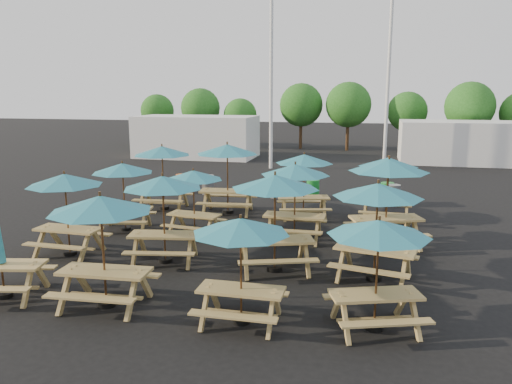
% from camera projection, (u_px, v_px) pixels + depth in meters
% --- Properties ---
extents(ground, '(120.00, 120.00, 0.00)m').
position_uv_depth(ground, '(245.00, 236.00, 15.51)').
color(ground, black).
rests_on(ground, ground).
extents(picnic_unit_0, '(2.07, 1.89, 2.28)m').
position_uv_depth(picnic_unit_0, '(0.00, 256.00, 10.70)').
color(picnic_unit_0, '#A7874A').
rests_on(picnic_unit_0, ground).
extents(picnic_unit_1, '(2.06, 2.06, 2.27)m').
position_uv_depth(picnic_unit_1, '(65.00, 185.00, 13.33)').
color(picnic_unit_1, '#A7874A').
rests_on(picnic_unit_1, ground).
extents(picnic_unit_2, '(2.30, 2.30, 2.21)m').
position_uv_depth(picnic_unit_2, '(123.00, 172.00, 15.79)').
color(picnic_unit_2, '#A7874A').
rests_on(picnic_unit_2, ground).
extents(picnic_unit_3, '(2.31, 2.31, 2.43)m').
position_uv_depth(picnic_unit_3, '(162.00, 155.00, 18.66)').
color(picnic_unit_3, '#A7874A').
rests_on(picnic_unit_3, ground).
extents(picnic_unit_4, '(2.21, 2.21, 2.38)m').
position_uv_depth(picnic_unit_4, '(101.00, 211.00, 10.02)').
color(picnic_unit_4, '#A7874A').
rests_on(picnic_unit_4, ground).
extents(picnic_unit_5, '(2.36, 2.36, 2.32)m').
position_uv_depth(picnic_unit_5, '(163.00, 187.00, 12.73)').
color(picnic_unit_5, '#A7874A').
rests_on(picnic_unit_5, ground).
extents(picnic_unit_6, '(2.05, 2.05, 2.07)m').
position_uv_depth(picnic_unit_6, '(193.00, 179.00, 15.22)').
color(picnic_unit_6, '#A7874A').
rests_on(picnic_unit_6, ground).
extents(picnic_unit_7, '(2.47, 2.47, 2.57)m').
position_uv_depth(picnic_unit_7, '(227.00, 153.00, 18.01)').
color(picnic_unit_7, '#A7874A').
rests_on(picnic_unit_7, ground).
extents(picnic_unit_8, '(1.86, 1.86, 2.11)m').
position_uv_depth(picnic_unit_8, '(241.00, 232.00, 9.30)').
color(picnic_unit_8, '#A7874A').
rests_on(picnic_unit_8, ground).
extents(picnic_unit_9, '(2.74, 2.74, 2.45)m').
position_uv_depth(picnic_unit_9, '(275.00, 188.00, 12.08)').
color(picnic_unit_9, '#A7874A').
rests_on(picnic_unit_9, ground).
extents(picnic_unit_10, '(2.05, 2.05, 2.33)m').
position_uv_depth(picnic_unit_10, '(295.00, 174.00, 14.70)').
color(picnic_unit_10, '#A7874A').
rests_on(picnic_unit_10, ground).
extents(picnic_unit_11, '(2.45, 2.45, 2.29)m').
position_uv_depth(picnic_unit_11, '(304.00, 163.00, 17.37)').
color(picnic_unit_11, '#A7874A').
rests_on(picnic_unit_11, ground).
extents(picnic_unit_12, '(2.40, 2.40, 2.15)m').
position_uv_depth(picnic_unit_12, '(379.00, 235.00, 9.04)').
color(picnic_unit_12, '#A7874A').
rests_on(picnic_unit_12, ground).
extents(picnic_unit_13, '(2.48, 2.48, 2.36)m').
position_uv_depth(picnic_unit_13, '(378.00, 196.00, 11.47)').
color(picnic_unit_13, '#A7874A').
rests_on(picnic_unit_13, ground).
extents(picnic_unit_14, '(2.89, 2.89, 2.57)m').
position_uv_depth(picnic_unit_14, '(389.00, 171.00, 14.05)').
color(picnic_unit_14, '#A7874A').
rests_on(picnic_unit_14, ground).
extents(picnic_unit_15, '(2.06, 2.06, 2.25)m').
position_uv_depth(picnic_unit_15, '(388.00, 166.00, 16.85)').
color(picnic_unit_15, '#A7874A').
rests_on(picnic_unit_15, ground).
extents(waste_bin_0, '(0.52, 0.52, 0.84)m').
position_uv_depth(waste_bin_0, '(182.00, 184.00, 21.98)').
color(waste_bin_0, '#CD550C').
rests_on(waste_bin_0, ground).
extents(waste_bin_1, '(0.52, 0.52, 0.84)m').
position_uv_depth(waste_bin_1, '(208.00, 185.00, 21.77)').
color(waste_bin_1, gray).
rests_on(waste_bin_1, ground).
extents(waste_bin_2, '(0.52, 0.52, 0.84)m').
position_uv_depth(waste_bin_2, '(276.00, 188.00, 21.04)').
color(waste_bin_2, gray).
rests_on(waste_bin_2, ground).
extents(waste_bin_3, '(0.52, 0.52, 0.84)m').
position_uv_depth(waste_bin_3, '(313.00, 190.00, 20.63)').
color(waste_bin_3, '#178229').
rests_on(waste_bin_3, ground).
extents(waste_bin_4, '(0.52, 0.52, 0.84)m').
position_uv_depth(waste_bin_4, '(387.00, 193.00, 19.98)').
color(waste_bin_4, '#178229').
rests_on(waste_bin_4, ground).
extents(waste_bin_5, '(0.52, 0.52, 0.84)m').
position_uv_depth(waste_bin_5, '(393.00, 195.00, 19.53)').
color(waste_bin_5, gray).
rests_on(waste_bin_5, ground).
extents(mast_0, '(0.20, 0.20, 12.00)m').
position_uv_depth(mast_0, '(271.00, 63.00, 28.14)').
color(mast_0, silver).
rests_on(mast_0, ground).
extents(mast_1, '(0.20, 0.20, 12.00)m').
position_uv_depth(mast_1, '(389.00, 64.00, 28.62)').
color(mast_1, silver).
rests_on(mast_1, ground).
extents(event_tent_0, '(8.00, 4.00, 2.80)m').
position_uv_depth(event_tent_0, '(197.00, 137.00, 34.19)').
color(event_tent_0, silver).
rests_on(event_tent_0, ground).
extents(event_tent_1, '(7.00, 4.00, 2.60)m').
position_uv_depth(event_tent_1, '(457.00, 142.00, 31.41)').
color(event_tent_1, silver).
rests_on(event_tent_1, ground).
extents(tree_0, '(2.80, 2.80, 4.24)m').
position_uv_depth(tree_0, '(157.00, 111.00, 42.18)').
color(tree_0, '#382314').
rests_on(tree_0, ground).
extents(tree_1, '(3.11, 3.11, 4.72)m').
position_uv_depth(tree_1, '(200.00, 108.00, 39.87)').
color(tree_1, '#382314').
rests_on(tree_1, ground).
extents(tree_2, '(2.59, 2.59, 3.93)m').
position_uv_depth(tree_2, '(240.00, 115.00, 39.00)').
color(tree_2, '#382314').
rests_on(tree_2, ground).
extents(tree_3, '(3.36, 3.36, 5.09)m').
position_uv_depth(tree_3, '(301.00, 105.00, 38.83)').
color(tree_3, '#382314').
rests_on(tree_3, ground).
extents(tree_4, '(3.41, 3.41, 5.17)m').
position_uv_depth(tree_4, '(348.00, 105.00, 37.58)').
color(tree_4, '#382314').
rests_on(tree_4, ground).
extents(tree_5, '(2.94, 2.94, 4.45)m').
position_uv_depth(tree_5, '(407.00, 112.00, 37.12)').
color(tree_5, '#382314').
rests_on(tree_5, ground).
extents(tree_6, '(3.38, 3.38, 5.13)m').
position_uv_depth(tree_6, '(470.00, 106.00, 34.45)').
color(tree_6, '#382314').
rests_on(tree_6, ground).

